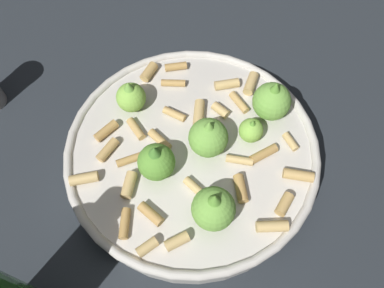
{
  "coord_description": "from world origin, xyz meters",
  "views": [
    {
      "loc": [
        0.01,
        0.22,
        0.46
      ],
      "look_at": [
        0.0,
        0.0,
        0.06
      ],
      "focal_mm": 36.4,
      "sensor_mm": 36.0,
      "label": 1
    }
  ],
  "objects": [
    {
      "name": "ground_plane",
      "position": [
        0.0,
        0.0,
        0.0
      ],
      "size": [
        2.4,
        2.4,
        0.0
      ],
      "primitive_type": "plane",
      "color": "#23282D"
    },
    {
      "name": "cooking_pan",
      "position": [
        -0.0,
        0.0,
        0.03
      ],
      "size": [
        0.3,
        0.3,
        0.11
      ],
      "color": "beige",
      "rests_on": "ground"
    }
  ]
}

